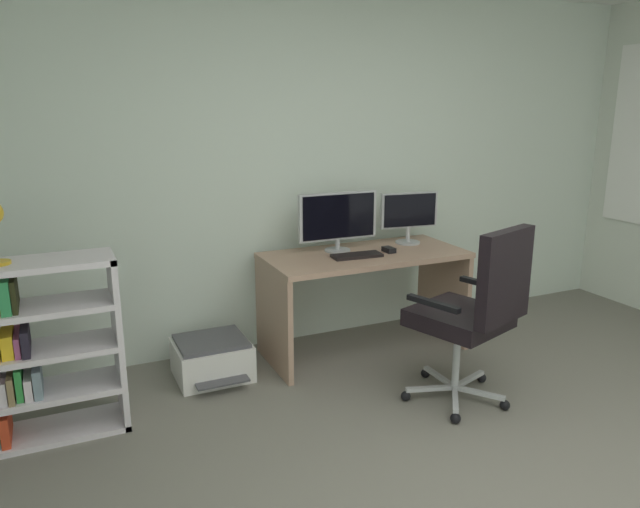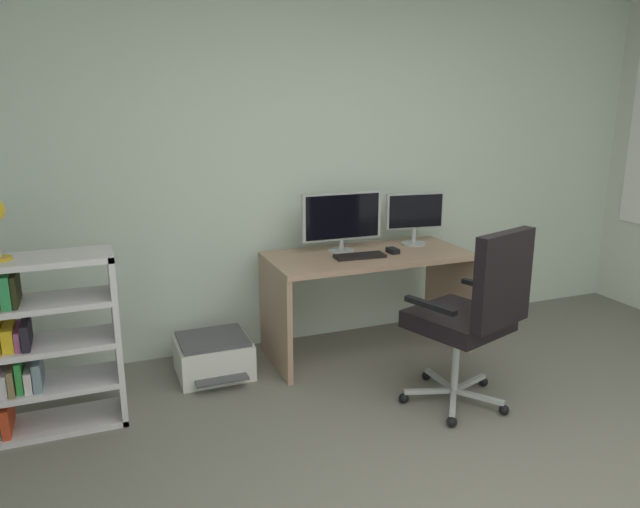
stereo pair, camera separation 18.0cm
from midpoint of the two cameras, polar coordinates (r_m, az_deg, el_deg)
wall_back at (r=4.37m, az=0.84°, el=8.09°), size 5.53×0.10×2.52m
desk at (r=4.19m, az=5.79°, el=-2.51°), size 1.39×0.64×0.72m
monitor_main at (r=4.13m, az=3.33°, el=3.41°), size 0.58×0.18×0.41m
monitor_secondary at (r=4.40m, az=10.15°, el=3.77°), size 0.43×0.18×0.38m
keyboard at (r=4.02m, az=5.07°, el=-0.20°), size 0.35×0.15×0.02m
computer_mouse at (r=4.17m, az=8.15°, el=0.32°), size 0.06×0.10×0.03m
office_chair at (r=3.50m, az=15.83°, el=-5.18°), size 0.64×0.69×1.08m
bookshelf at (r=3.51m, az=-25.14°, el=-8.07°), size 0.82×0.32×0.96m
printer at (r=4.00m, az=-8.81°, el=-9.57°), size 0.46×0.50×0.26m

